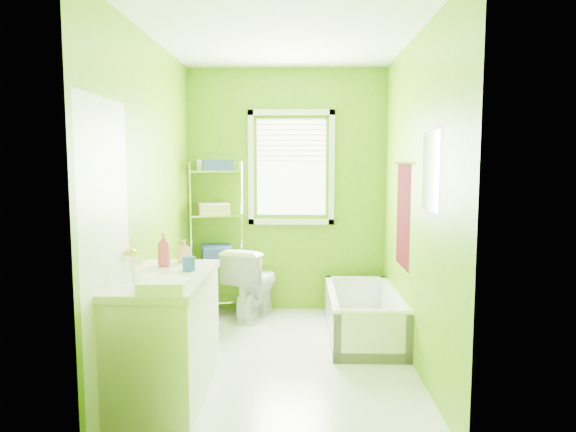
{
  "coord_description": "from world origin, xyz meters",
  "views": [
    {
      "loc": [
        0.14,
        -4.07,
        1.62
      ],
      "look_at": [
        0.04,
        0.25,
        1.16
      ],
      "focal_mm": 32.0,
      "sensor_mm": 36.0,
      "label": 1
    }
  ],
  "objects_px": {
    "wire_shelf_unit": "(217,220)",
    "toilet": "(253,282)",
    "bathtub": "(363,322)",
    "vanity": "(166,332)"
  },
  "relations": [
    {
      "from": "bathtub",
      "to": "toilet",
      "type": "xyz_separation_m",
      "value": [
        -1.07,
        0.58,
        0.23
      ]
    },
    {
      "from": "bathtub",
      "to": "toilet",
      "type": "distance_m",
      "value": 1.24
    },
    {
      "from": "bathtub",
      "to": "vanity",
      "type": "xyz_separation_m",
      "value": [
        -1.51,
        -1.22,
        0.31
      ]
    },
    {
      "from": "bathtub",
      "to": "vanity",
      "type": "distance_m",
      "value": 1.96
    },
    {
      "from": "wire_shelf_unit",
      "to": "toilet",
      "type": "bearing_deg",
      "value": -20.15
    },
    {
      "from": "vanity",
      "to": "bathtub",
      "type": "bearing_deg",
      "value": 39.09
    },
    {
      "from": "vanity",
      "to": "toilet",
      "type": "bearing_deg",
      "value": 76.52
    },
    {
      "from": "bathtub",
      "to": "wire_shelf_unit",
      "type": "distance_m",
      "value": 1.85
    },
    {
      "from": "bathtub",
      "to": "vanity",
      "type": "relative_size",
      "value": 1.21
    },
    {
      "from": "bathtub",
      "to": "toilet",
      "type": "relative_size",
      "value": 1.83
    }
  ]
}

